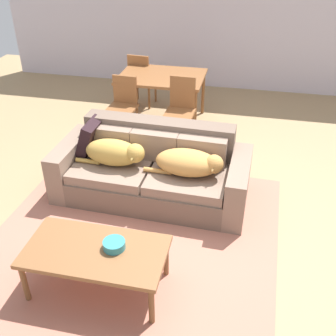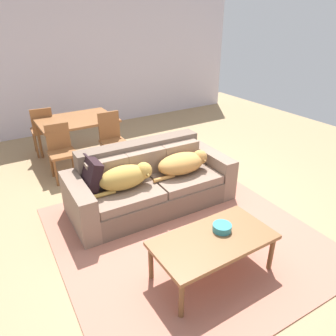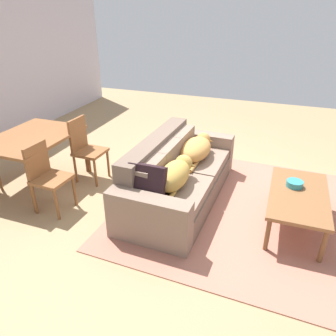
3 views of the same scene
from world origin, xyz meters
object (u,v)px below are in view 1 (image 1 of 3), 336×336
object	(u,v)px
dog_on_left_cushion	(116,153)
dining_table	(162,80)
coffee_table	(96,254)
dining_chair_near_left	(123,104)
dining_chair_far_left	(141,77)
bowl_on_coffee_table	(114,245)
couch	(153,171)
dog_on_right_cushion	(190,163)
throw_pillow_by_left_arm	(89,138)
dining_chair_near_right	(181,107)

from	to	relation	value
dog_on_left_cushion	dining_table	xyz separation A→B (m)	(0.04, 2.09, 0.11)
coffee_table	dining_chair_near_left	distance (m)	2.99
dog_on_left_cushion	dining_chair_far_left	size ratio (longest dim) A/B	0.89
bowl_on_coffee_table	couch	bearing A→B (deg)	91.11
dining_table	dining_chair_far_left	size ratio (longest dim) A/B	1.42
dining_table	dog_on_left_cushion	bearing A→B (deg)	-91.21
dining_chair_near_left	dining_chair_far_left	xyz separation A→B (m)	(-0.03, 1.08, 0.02)
dog_on_left_cushion	dining_table	distance (m)	2.10
dog_on_right_cushion	throw_pillow_by_left_arm	xyz separation A→B (m)	(-1.23, 0.23, 0.05)
dining_chair_near_right	coffee_table	bearing A→B (deg)	-91.58
couch	dining_chair_far_left	world-z (taller)	dining_chair_far_left
dog_on_right_cushion	coffee_table	distance (m)	1.48
couch	coffee_table	distance (m)	1.51
dog_on_right_cushion	dining_chair_near_left	xyz separation A→B (m)	(-1.24, 1.55, -0.07)
dog_on_right_cushion	dining_chair_near_right	xyz separation A→B (m)	(-0.39, 1.55, -0.05)
dog_on_right_cushion	bowl_on_coffee_table	world-z (taller)	dog_on_right_cushion
dining_chair_near_left	dining_chair_near_right	distance (m)	0.85
dining_table	dining_chair_far_left	xyz separation A→B (m)	(-0.48, 0.52, -0.17)
dog_on_right_cushion	dining_chair_near_left	world-z (taller)	dining_chair_near_left
dog_on_right_cushion	throw_pillow_by_left_arm	size ratio (longest dim) A/B	2.06
dog_on_left_cushion	dining_chair_near_right	world-z (taller)	dining_chair_near_right
couch	dining_chair_near_right	world-z (taller)	dining_chair_near_right
dining_chair_near_right	dining_chair_far_left	xyz separation A→B (m)	(-0.88, 1.09, -0.00)
couch	dining_table	size ratio (longest dim) A/B	1.73
throw_pillow_by_left_arm	dining_chair_far_left	world-z (taller)	dining_chair_far_left
dining_chair_near_right	dining_chair_far_left	size ratio (longest dim) A/B	1.02
coffee_table	dining_chair_far_left	distance (m)	4.05
dog_on_right_cushion	coffee_table	xyz separation A→B (m)	(-0.57, -1.36, -0.16)
couch	dining_table	world-z (taller)	couch
coffee_table	dining_chair_far_left	bearing A→B (deg)	99.93
dog_on_left_cushion	dining_chair_near_left	xyz separation A→B (m)	(-0.40, 1.53, -0.09)
couch	dining_chair_near_left	bearing A→B (deg)	121.24
coffee_table	dining_chair_near_right	xyz separation A→B (m)	(0.18, 2.90, 0.11)
bowl_on_coffee_table	dining_chair_near_right	xyz separation A→B (m)	(0.03, 2.85, 0.03)
couch	bowl_on_coffee_table	bearing A→B (deg)	-87.06
throw_pillow_by_left_arm	dining_table	size ratio (longest dim) A/B	0.33
dog_on_right_cushion	dining_table	world-z (taller)	dining_table
bowl_on_coffee_table	dining_chair_near_left	bearing A→B (deg)	106.03
throw_pillow_by_left_arm	bowl_on_coffee_table	size ratio (longest dim) A/B	2.21
couch	dog_on_right_cushion	xyz separation A→B (m)	(0.45, -0.15, 0.25)
dog_on_left_cushion	dog_on_right_cushion	distance (m)	0.84
dog_on_left_cushion	dog_on_right_cushion	bearing A→B (deg)	0.57
dog_on_right_cushion	dining_chair_far_left	world-z (taller)	dining_chair_far_left
couch	dining_chair_near_right	distance (m)	1.41
coffee_table	dining_chair_near_left	world-z (taller)	dining_chair_near_left
dog_on_right_cushion	dining_chair_far_left	xyz separation A→B (m)	(-1.27, 2.63, -0.05)
couch	throw_pillow_by_left_arm	xyz separation A→B (m)	(-0.78, 0.08, 0.30)
dog_on_left_cushion	throw_pillow_by_left_arm	size ratio (longest dim) A/B	1.93
dog_on_left_cushion	dining_chair_near_right	distance (m)	1.59
dining_table	dining_chair_near_left	xyz separation A→B (m)	(-0.45, -0.56, -0.19)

